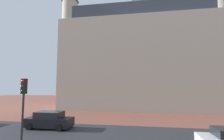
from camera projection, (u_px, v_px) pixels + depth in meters
ground_plane at (108, 135)px, 14.10m from camera, size 120.00×120.00×0.00m
street_asphalt_strip at (107, 137)px, 13.69m from camera, size 120.00×8.38×0.00m
landmark_building at (141, 54)px, 32.02m from camera, size 29.01×10.13×36.31m
car_black at (49, 120)px, 16.58m from camera, size 4.53×2.09×1.62m
traffic_light_pole at (23, 102)px, 9.88m from camera, size 0.28×0.34×4.53m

